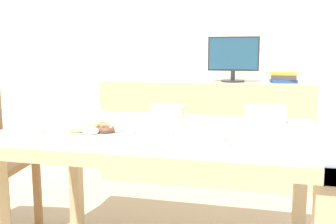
{
  "coord_description": "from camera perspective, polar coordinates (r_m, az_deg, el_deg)",
  "views": [
    {
      "loc": [
        0.45,
        -1.76,
        1.1
      ],
      "look_at": [
        -0.01,
        0.09,
        0.81
      ],
      "focal_mm": 40.0,
      "sensor_mm": 36.0,
      "label": 1
    }
  ],
  "objects": [
    {
      "name": "sideboard",
      "position": [
        3.3,
        5.66,
        -2.98
      ],
      "size": [
        1.77,
        0.44,
        0.88
      ],
      "color": "#D1B284",
      "rests_on": "ground"
    },
    {
      "name": "tealight_centre",
      "position": [
        1.56,
        0.85,
        -3.9
      ],
      "size": [
        0.04,
        0.04,
        0.04
      ],
      "color": "silver",
      "rests_on": "dining_table"
    },
    {
      "name": "computer_monitor",
      "position": [
        3.21,
        9.9,
        7.9
      ],
      "size": [
        0.42,
        0.2,
        0.38
      ],
      "color": "#262628",
      "rests_on": "sideboard"
    },
    {
      "name": "tealight_left_edge",
      "position": [
        1.92,
        10.8,
        -1.72
      ],
      "size": [
        0.04,
        0.04,
        0.04
      ],
      "color": "silver",
      "rests_on": "dining_table"
    },
    {
      "name": "plate_stack",
      "position": [
        2.01,
        14.69,
        -0.34
      ],
      "size": [
        0.21,
        0.21,
        0.09
      ],
      "color": "silver",
      "rests_on": "dining_table"
    },
    {
      "name": "book_stack",
      "position": [
        3.22,
        17.19,
        5.05
      ],
      "size": [
        0.22,
        0.19,
        0.09
      ],
      "color": "#23478C",
      "rests_on": "sideboard"
    },
    {
      "name": "tealight_near_front",
      "position": [
        1.98,
        6.61,
        -1.3
      ],
      "size": [
        0.04,
        0.04,
        0.04
      ],
      "color": "silver",
      "rests_on": "dining_table"
    },
    {
      "name": "pastry_platter",
      "position": [
        1.73,
        -10.63,
        -2.65
      ],
      "size": [
        0.35,
        0.35,
        0.04
      ],
      "color": "silver",
      "rests_on": "dining_table"
    },
    {
      "name": "wall_back",
      "position": [
        3.54,
        6.56,
        11.79
      ],
      "size": [
        8.0,
        0.1,
        2.6
      ],
      "primitive_type": "cube",
      "color": "white",
      "rests_on": "ground"
    },
    {
      "name": "cake_chocolate_round",
      "position": [
        2.03,
        0.01,
        -0.32
      ],
      "size": [
        0.32,
        0.32,
        0.08
      ],
      "color": "silver",
      "rests_on": "dining_table"
    },
    {
      "name": "dining_table",
      "position": [
        1.87,
        -0.49,
        -5.16
      ],
      "size": [
        1.51,
        0.87,
        0.75
      ],
      "color": "silver",
      "rests_on": "ground"
    },
    {
      "name": "tealight_near_cakes",
      "position": [
        1.49,
        8.78,
        -4.6
      ],
      "size": [
        0.04,
        0.04,
        0.04
      ],
      "color": "silver",
      "rests_on": "dining_table"
    },
    {
      "name": "tealight_right_edge",
      "position": [
        1.71,
        -18.51,
        -3.3
      ],
      "size": [
        0.04,
        0.04,
        0.04
      ],
      "color": "silver",
      "rests_on": "dining_table"
    }
  ]
}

